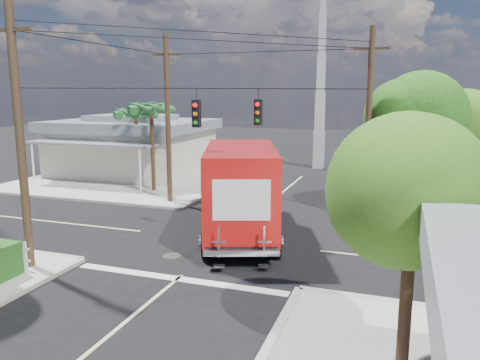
% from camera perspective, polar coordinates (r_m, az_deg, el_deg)
% --- Properties ---
extents(ground, '(120.00, 120.00, 0.00)m').
position_cam_1_polar(ground, '(19.58, -1.92, -7.37)').
color(ground, black).
rests_on(ground, ground).
extents(sidewalk_ne, '(14.12, 14.12, 0.14)m').
position_cam_1_polar(sidewalk_ne, '(29.19, 26.86, -2.35)').
color(sidewalk_ne, '#A5A095').
rests_on(sidewalk_ne, ground).
extents(sidewalk_nw, '(14.12, 14.12, 0.14)m').
position_cam_1_polar(sidewalk_nw, '(33.81, -12.63, 0.19)').
color(sidewalk_nw, '#A5A095').
rests_on(sidewalk_nw, ground).
extents(road_markings, '(32.00, 32.00, 0.01)m').
position_cam_1_polar(road_markings, '(18.29, -3.59, -8.69)').
color(road_markings, beige).
rests_on(road_markings, ground).
extents(building_nw, '(10.80, 10.20, 4.30)m').
position_cam_1_polar(building_nw, '(35.42, -12.98, 4.16)').
color(building_nw, beige).
rests_on(building_nw, sidewalk_nw).
extents(radio_tower, '(0.80, 0.80, 17.00)m').
position_cam_1_polar(radio_tower, '(37.89, 9.77, 9.87)').
color(radio_tower, silver).
rests_on(radio_tower, ground).
extents(tree_ne_front, '(4.21, 4.14, 6.66)m').
position_cam_1_polar(tree_ne_front, '(24.18, 20.40, 6.93)').
color(tree_ne_front, '#422D1C').
rests_on(tree_ne_front, sidewalk_ne).
extents(tree_ne_back, '(3.77, 3.66, 5.82)m').
position_cam_1_polar(tree_ne_back, '(26.59, 25.85, 5.56)').
color(tree_ne_back, '#422D1C').
rests_on(tree_ne_back, sidewalk_ne).
extents(tree_se, '(3.67, 3.54, 5.62)m').
position_cam_1_polar(tree_se, '(10.34, 20.46, -1.25)').
color(tree_se, '#422D1C').
rests_on(tree_se, sidewalk_se).
extents(palm_nw_front, '(3.01, 3.08, 5.59)m').
position_cam_1_polar(palm_nw_front, '(28.66, -10.77, 8.44)').
color(palm_nw_front, '#422D1C').
rests_on(palm_nw_front, sidewalk_nw).
extents(palm_nw_back, '(3.01, 3.08, 5.19)m').
position_cam_1_polar(palm_nw_back, '(30.98, -12.61, 7.83)').
color(palm_nw_back, '#422D1C').
rests_on(palm_nw_back, sidewalk_nw).
extents(utility_poles, '(12.00, 10.68, 9.00)m').
position_cam_1_polar(utility_poles, '(20.75, -4.53, 6.80)').
color(utility_poles, '#473321').
rests_on(utility_poles, ground).
extents(vending_boxes, '(1.90, 0.50, 1.10)m').
position_cam_1_polar(vending_boxes, '(24.19, 18.12, -2.71)').
color(vending_boxes, '#A91B22').
rests_on(vending_boxes, sidewalk_ne).
extents(delivery_truck, '(5.42, 9.28, 3.86)m').
position_cam_1_polar(delivery_truck, '(20.01, 0.07, -1.15)').
color(delivery_truck, black).
rests_on(delivery_truck, ground).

